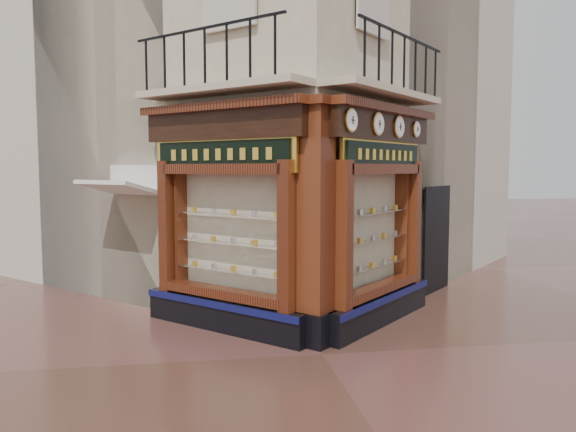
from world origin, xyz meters
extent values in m
plane|color=#4E2E24|center=(0.00, 0.00, 0.00)|extent=(80.00, 80.00, 0.00)
cube|color=beige|center=(0.00, 6.16, 6.00)|extent=(11.31, 11.31, 12.00)
cube|color=beige|center=(-2.47, 8.63, 5.50)|extent=(11.31, 11.31, 11.00)
cube|color=beige|center=(2.47, 8.63, 5.50)|extent=(11.31, 11.31, 11.00)
cube|color=black|center=(-1.44, 1.54, 0.28)|extent=(2.72, 2.72, 0.55)
cube|color=#0D1044|center=(-1.57, 1.41, 0.49)|extent=(2.50, 2.50, 0.12)
cube|color=black|center=(-0.45, 0.55, 1.77)|extent=(0.37, 0.37, 2.45)
cube|color=black|center=(-2.43, 2.53, 1.77)|extent=(0.37, 0.37, 2.45)
cube|color=beige|center=(-1.20, 1.77, 1.75)|extent=(1.80, 1.80, 2.10)
cube|color=black|center=(-1.42, 1.55, 3.60)|extent=(2.69, 2.69, 0.50)
cube|color=black|center=(-1.47, 1.50, 3.91)|extent=(2.86, 2.86, 0.14)
cube|color=black|center=(1.44, 1.54, 0.28)|extent=(2.72, 2.72, 0.55)
cube|color=#0D1044|center=(1.57, 1.41, 0.49)|extent=(2.50, 2.50, 0.12)
cube|color=black|center=(0.45, 0.55, 1.77)|extent=(0.37, 0.37, 2.45)
cube|color=black|center=(2.43, 2.53, 1.77)|extent=(0.37, 0.37, 2.45)
cube|color=beige|center=(1.20, 1.77, 1.75)|extent=(1.80, 1.80, 2.10)
cube|color=black|center=(1.42, 1.55, 3.60)|extent=(2.69, 2.69, 0.50)
cube|color=black|center=(1.47, 1.50, 3.91)|extent=(2.86, 2.86, 0.14)
cube|color=black|center=(0.00, 0.50, 0.28)|extent=(0.78, 0.78, 0.55)
cube|color=black|center=(0.00, 0.50, 2.20)|extent=(0.64, 0.64, 3.50)
cube|color=black|center=(0.00, 0.50, 3.91)|extent=(0.85, 0.85, 0.14)
cube|color=beige|center=(-1.48, 1.49, 4.20)|extent=(2.97, 2.97, 0.12)
cube|color=black|center=(-1.72, 1.26, 5.15)|extent=(2.36, 2.36, 0.04)
cube|color=beige|center=(1.48, 1.49, 4.20)|extent=(2.97, 2.97, 0.12)
cube|color=black|center=(1.72, 1.26, 5.15)|extent=(2.36, 2.36, 0.04)
cylinder|color=#B38C3B|center=(0.54, 0.45, 3.62)|extent=(0.30, 0.30, 0.38)
cylinder|color=white|center=(0.56, 0.43, 3.62)|extent=(0.25, 0.25, 0.33)
cube|color=black|center=(0.57, 0.41, 3.62)|extent=(0.02, 0.02, 0.13)
cube|color=black|center=(0.57, 0.41, 3.62)|extent=(0.08, 0.08, 0.01)
cylinder|color=#B38C3B|center=(1.20, 1.11, 3.62)|extent=(0.32, 0.32, 0.40)
cylinder|color=white|center=(1.23, 1.09, 3.62)|extent=(0.26, 0.26, 0.34)
cube|color=black|center=(1.24, 1.08, 3.62)|extent=(0.02, 0.02, 0.13)
cube|color=black|center=(1.24, 1.08, 3.62)|extent=(0.08, 0.08, 0.01)
cylinder|color=#B38C3B|center=(1.80, 1.70, 3.62)|extent=(0.32, 0.32, 0.41)
cylinder|color=white|center=(1.82, 1.68, 3.62)|extent=(0.26, 0.26, 0.35)
cube|color=black|center=(1.83, 1.67, 3.62)|extent=(0.02, 0.02, 0.14)
cube|color=black|center=(1.83, 1.67, 3.62)|extent=(0.08, 0.08, 0.01)
cylinder|color=#B38C3B|center=(2.36, 2.26, 3.62)|extent=(0.26, 0.26, 0.32)
cylinder|color=white|center=(2.38, 2.24, 3.62)|extent=(0.21, 0.21, 0.27)
cube|color=black|center=(2.39, 2.23, 3.62)|extent=(0.02, 0.02, 0.11)
cube|color=black|center=(2.39, 2.23, 3.62)|extent=(0.06, 0.06, 0.01)
cube|color=yellow|center=(-1.45, 1.53, 3.10)|extent=(2.30, 2.30, 0.62)
cube|color=black|center=(-1.48, 1.50, 3.10)|extent=(2.14, 2.14, 0.46)
cube|color=yellow|center=(1.45, 1.53, 3.10)|extent=(2.14, 2.14, 0.57)
cube|color=black|center=(1.48, 1.50, 3.10)|extent=(2.00, 2.00, 0.43)
camera|label=1|loc=(-1.87, -8.24, 2.86)|focal=35.00mm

